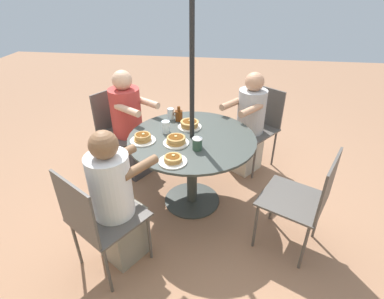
% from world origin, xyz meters
% --- Properties ---
extents(ground_plane, '(12.00, 12.00, 0.00)m').
position_xyz_m(ground_plane, '(0.00, 0.00, 0.00)').
color(ground_plane, '#9E7051').
extents(patio_table, '(1.17, 1.17, 0.75)m').
position_xyz_m(patio_table, '(0.00, 0.00, 0.59)').
color(patio_table, '#383D38').
rests_on(patio_table, ground).
extents(umbrella_pole, '(0.04, 0.04, 2.17)m').
position_xyz_m(umbrella_pole, '(0.00, 0.00, 1.08)').
color(umbrella_pole, black).
rests_on(umbrella_pole, ground).
extents(patio_chair_north, '(0.63, 0.63, 0.93)m').
position_xyz_m(patio_chair_north, '(-0.95, 0.48, 0.54)').
color(patio_chair_north, '#514C47').
rests_on(patio_chair_north, ground).
extents(patio_chair_east, '(0.66, 0.66, 0.93)m').
position_xyz_m(patio_chair_east, '(-0.66, -0.83, 0.54)').
color(patio_chair_east, '#514C47').
rests_on(patio_chair_east, ground).
extents(diner_east, '(0.53, 0.56, 1.16)m').
position_xyz_m(diner_east, '(-0.55, -0.69, 0.54)').
color(diner_east, beige).
rests_on(diner_east, ground).
extents(patio_chair_south, '(0.64, 0.64, 0.93)m').
position_xyz_m(patio_chair_south, '(0.91, -0.55, 0.54)').
color(patio_chair_south, '#514C47').
rests_on(patio_chair_south, ground).
extents(diner_south, '(0.58, 0.52, 1.20)m').
position_xyz_m(diner_south, '(0.76, -0.46, 0.56)').
color(diner_south, '#3D3D42').
rests_on(diner_south, ground).
extents(patio_chair_west, '(0.65, 0.65, 0.93)m').
position_xyz_m(patio_chair_west, '(0.57, 0.90, 0.54)').
color(patio_chair_west, '#514C47').
rests_on(patio_chair_west, ground).
extents(diner_west, '(0.49, 0.54, 1.17)m').
position_xyz_m(diner_west, '(0.47, 0.75, 0.55)').
color(diner_west, gray).
rests_on(diner_west, ground).
extents(pancake_plate_a, '(0.23, 0.23, 0.08)m').
position_xyz_m(pancake_plate_a, '(0.05, -0.20, 0.78)').
color(pancake_plate_a, silver).
rests_on(pancake_plate_a, patio_table).
extents(pancake_plate_b, '(0.23, 0.23, 0.07)m').
position_xyz_m(pancake_plate_b, '(0.10, 0.43, 0.77)').
color(pancake_plate_b, silver).
rests_on(pancake_plate_b, patio_table).
extents(pancake_plate_c, '(0.23, 0.23, 0.08)m').
position_xyz_m(pancake_plate_c, '(0.42, 0.13, 0.77)').
color(pancake_plate_c, silver).
rests_on(pancake_plate_c, patio_table).
extents(pancake_plate_d, '(0.23, 0.23, 0.08)m').
position_xyz_m(pancake_plate_d, '(0.12, 0.13, 0.78)').
color(pancake_plate_d, silver).
rests_on(pancake_plate_d, patio_table).
extents(syrup_bottle, '(0.10, 0.07, 0.15)m').
position_xyz_m(syrup_bottle, '(0.18, -0.33, 0.80)').
color(syrup_bottle, '#602D0F').
rests_on(syrup_bottle, patio_table).
extents(coffee_cup, '(0.08, 0.08, 0.11)m').
position_xyz_m(coffee_cup, '(-0.07, 0.21, 0.80)').
color(coffee_cup, '#33513D').
rests_on(coffee_cup, patio_table).
extents(drinking_glass_a, '(0.08, 0.08, 0.11)m').
position_xyz_m(drinking_glass_a, '(0.25, -0.07, 0.80)').
color(drinking_glass_a, silver).
rests_on(drinking_glass_a, patio_table).
extents(drinking_glass_b, '(0.07, 0.07, 0.11)m').
position_xyz_m(drinking_glass_b, '(0.27, -0.36, 0.80)').
color(drinking_glass_b, silver).
rests_on(drinking_glass_b, patio_table).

